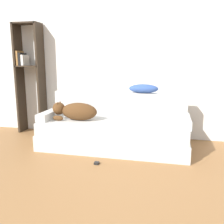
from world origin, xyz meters
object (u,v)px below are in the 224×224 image
object	(u,v)px
laptop	(116,122)
bookshelf	(29,73)
throw_pillow	(144,89)
dog	(75,111)
power_adapter	(97,163)
couch	(114,135)

from	to	relation	value
laptop	bookshelf	bearing A→B (deg)	142.85
throw_pillow	bookshelf	xyz separation A→B (m)	(-1.98, 0.15, 0.20)
dog	power_adapter	distance (m)	0.91
dog	bookshelf	world-z (taller)	bookshelf
couch	dog	size ratio (longest dim) A/B	3.12
dog	laptop	distance (m)	0.63
laptop	bookshelf	distance (m)	1.87
couch	laptop	xyz separation A→B (m)	(0.06, -0.10, 0.21)
couch	laptop	world-z (taller)	laptop
laptop	throw_pillow	xyz separation A→B (m)	(0.32, 0.46, 0.43)
bookshelf	laptop	bearing A→B (deg)	-20.01
couch	dog	distance (m)	0.65
throw_pillow	power_adapter	xyz separation A→B (m)	(-0.45, -0.99, -0.82)
dog	bookshelf	distance (m)	1.29
couch	throw_pillow	size ratio (longest dim) A/B	4.76
power_adapter	dog	bearing A→B (deg)	130.46
dog	throw_pillow	world-z (taller)	throw_pillow
throw_pillow	power_adapter	bearing A→B (deg)	-114.30
throw_pillow	couch	bearing A→B (deg)	-136.60
couch	power_adapter	distance (m)	0.66
laptop	power_adapter	xyz separation A→B (m)	(-0.13, -0.54, -0.39)
laptop	bookshelf	world-z (taller)	bookshelf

